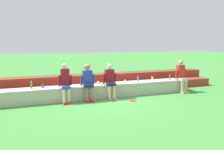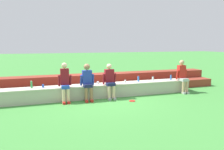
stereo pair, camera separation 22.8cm
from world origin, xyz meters
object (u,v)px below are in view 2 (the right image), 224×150
object	(u,v)px
water_bottle_near_left	(153,79)
water_bottle_mid_right	(138,79)
person_right_of_center	(183,75)
plastic_cup_left_end	(98,83)
water_bottle_mid_left	(31,85)
person_center	(110,80)
plastic_cup_right_end	(43,86)
plastic_cup_middle	(125,81)
frisbee	(132,101)
person_left_of_center	(87,81)
water_bottle_center_gap	(171,77)
person_far_left	(65,82)

from	to	relation	value
water_bottle_near_left	water_bottle_mid_right	xyz separation A→B (m)	(-0.64, 0.10, 0.02)
person_right_of_center	plastic_cup_left_end	size ratio (longest dim) A/B	13.57
person_right_of_center	water_bottle_mid_left	distance (m)	6.22
person_center	plastic_cup_right_end	distance (m)	2.52
person_right_of_center	plastic_cup_middle	distance (m)	2.60
plastic_cup_left_end	frisbee	xyz separation A→B (m)	(1.08, -0.98, -0.58)
person_right_of_center	plastic_cup_middle	size ratio (longest dim) A/B	12.48
frisbee	person_left_of_center	bearing A→B (deg)	158.49
water_bottle_mid_left	water_bottle_center_gap	distance (m)	5.82
frisbee	water_bottle_center_gap	bearing A→B (deg)	22.02
plastic_cup_middle	water_bottle_mid_left	bearing A→B (deg)	179.12
water_bottle_near_left	plastic_cup_left_end	xyz separation A→B (m)	(-2.42, 0.10, -0.05)
person_right_of_center	plastic_cup_right_end	xyz separation A→B (m)	(-5.82, 0.32, -0.17)
frisbee	person_far_left	bearing A→B (deg)	165.08
person_left_of_center	plastic_cup_right_end	world-z (taller)	person_left_of_center
water_bottle_mid_right	frisbee	world-z (taller)	water_bottle_mid_right
water_bottle_center_gap	plastic_cup_middle	distance (m)	2.18
person_center	plastic_cup_right_end	bearing A→B (deg)	173.12
person_left_of_center	water_bottle_near_left	distance (m)	2.92
plastic_cup_left_end	plastic_cup_right_end	world-z (taller)	plastic_cup_right_end
person_right_of_center	water_bottle_center_gap	size ratio (longest dim) A/B	5.84
water_bottle_mid_left	plastic_cup_right_end	xyz separation A→B (m)	(0.40, -0.02, -0.07)
person_right_of_center	water_bottle_center_gap	distance (m)	0.50
water_bottle_mid_left	plastic_cup_middle	bearing A→B (deg)	-0.88
water_bottle_mid_left	water_bottle_center_gap	xyz separation A→B (m)	(5.82, -0.06, -0.01)
person_right_of_center	plastic_cup_left_end	distance (m)	3.75
water_bottle_mid_right	water_bottle_near_left	bearing A→B (deg)	-8.83
water_bottle_mid_left	frisbee	xyz separation A→B (m)	(3.56, -0.97, -0.66)
person_far_left	frisbee	size ratio (longest dim) A/B	6.22
water_bottle_near_left	person_right_of_center	bearing A→B (deg)	-10.81
water_bottle_mid_left	plastic_cup_left_end	distance (m)	2.49
person_far_left	water_bottle_mid_right	world-z (taller)	person_far_left
person_left_of_center	plastic_cup_right_end	xyz separation A→B (m)	(-1.60, 0.33, -0.16)
water_bottle_near_left	plastic_cup_middle	distance (m)	1.27
person_far_left	person_right_of_center	world-z (taller)	person_far_left
person_left_of_center	person_right_of_center	size ratio (longest dim) A/B	0.98
person_far_left	water_bottle_mid_left	bearing A→B (deg)	163.94
person_center	person_right_of_center	world-z (taller)	person_right_of_center
water_bottle_mid_right	plastic_cup_middle	distance (m)	0.63
water_bottle_mid_right	plastic_cup_left_end	bearing A→B (deg)	-179.99
frisbee	water_bottle_near_left	bearing A→B (deg)	33.30
person_center	water_bottle_mid_right	bearing A→B (deg)	13.47
person_center	water_bottle_mid_right	xyz separation A→B (m)	(1.37, 0.33, -0.08)
person_far_left	water_bottle_near_left	bearing A→B (deg)	3.73
water_bottle_mid_right	person_far_left	bearing A→B (deg)	-173.68
person_left_of_center	frisbee	xyz separation A→B (m)	(1.57, -0.62, -0.75)
person_left_of_center	plastic_cup_middle	bearing A→B (deg)	10.42
water_bottle_center_gap	plastic_cup_right_end	distance (m)	5.42
person_right_of_center	water_bottle_near_left	xyz separation A→B (m)	(-1.31, 0.25, -0.12)
person_left_of_center	person_far_left	bearing A→B (deg)	178.61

